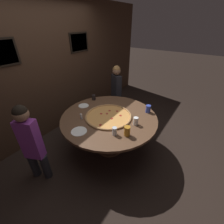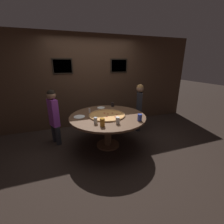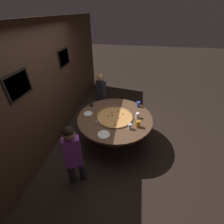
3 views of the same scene
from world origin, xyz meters
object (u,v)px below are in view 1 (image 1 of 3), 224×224
object	(u,v)px
white_plate_far_back	(84,106)
condiment_shaker	(81,116)
white_plate_beside_cup	(79,131)
giant_pizza	(108,116)
diner_side_right	(31,141)
diner_side_left	(116,89)
drink_cup_near_left	(115,131)
drink_cup_far_left	(94,97)
dining_table	(109,122)
drink_cup_near_right	(127,131)
drink_cup_front_edge	(136,121)
drink_cup_far_right	(148,109)

from	to	relation	value
white_plate_far_back	condiment_shaker	xyz separation A→B (m)	(-0.35, -0.29, 0.05)
white_plate_beside_cup	condiment_shaker	size ratio (longest dim) A/B	2.44
giant_pizza	diner_side_right	xyz separation A→B (m)	(-1.10, 0.52, -0.02)
giant_pizza	diner_side_left	world-z (taller)	diner_side_left
drink_cup_near_left	drink_cup_far_left	bearing A→B (deg)	55.23
dining_table	diner_side_left	bearing A→B (deg)	27.80
diner_side_left	condiment_shaker	bearing A→B (deg)	-52.44
diner_side_right	diner_side_left	bearing A→B (deg)	-113.84
diner_side_right	giant_pizza	bearing A→B (deg)	-140.50
giant_pizza	white_plate_beside_cup	distance (m)	0.59
drink_cup_near_right	condiment_shaker	size ratio (longest dim) A/B	1.54
drink_cup_far_left	diner_side_right	world-z (taller)	diner_side_right
giant_pizza	drink_cup_far_left	world-z (taller)	drink_cup_far_left
dining_table	giant_pizza	world-z (taller)	giant_pizza
drink_cup_near_left	white_plate_beside_cup	world-z (taller)	drink_cup_near_left
diner_side_left	giant_pizza	bearing A→B (deg)	-34.88
drink_cup_front_edge	drink_cup_far_left	bearing A→B (deg)	75.49
diner_side_left	diner_side_right	distance (m)	2.22
drink_cup_far_right	diner_side_right	xyz separation A→B (m)	(-1.63, 1.02, -0.08)
drink_cup_front_edge	diner_side_right	size ratio (longest dim) A/B	0.10
diner_side_left	white_plate_beside_cup	bearing A→B (deg)	-47.10
drink_cup_near_left	condiment_shaker	bearing A→B (deg)	88.49
white_plate_far_back	diner_side_right	xyz separation A→B (m)	(-1.14, -0.10, -0.01)
dining_table	drink_cup_near_right	bearing A→B (deg)	-117.25
white_plate_beside_cup	drink_cup_far_right	bearing A→B (deg)	-28.90
drink_cup_front_edge	condiment_shaker	xyz separation A→B (m)	(-0.38, 0.82, -0.02)
drink_cup_far_right	diner_side_left	xyz separation A→B (m)	(0.58, 1.07, -0.07)
giant_pizza	drink_cup_front_edge	distance (m)	0.50
diner_side_right	drink_cup_near_left	bearing A→B (deg)	-163.94
drink_cup_near_right	drink_cup_far_left	bearing A→B (deg)	62.42
white_plate_far_back	condiment_shaker	world-z (taller)	condiment_shaker
white_plate_beside_cup	diner_side_left	world-z (taller)	diner_side_left
dining_table	condiment_shaker	bearing A→B (deg)	135.07
drink_cup_near_right	diner_side_left	xyz separation A→B (m)	(1.36, 1.08, -0.08)
drink_cup_far_right	condiment_shaker	distance (m)	1.18
white_plate_far_back	drink_cup_far_left	bearing A→B (deg)	2.41
diner_side_left	diner_side_right	size ratio (longest dim) A/B	1.01
giant_pizza	diner_side_left	bearing A→B (deg)	27.32
drink_cup_front_edge	dining_table	bearing A→B (deg)	95.37
condiment_shaker	diner_side_right	size ratio (longest dim) A/B	0.08
diner_side_left	diner_side_right	world-z (taller)	diner_side_left
dining_table	giant_pizza	distance (m)	0.14
condiment_shaker	diner_side_right	bearing A→B (deg)	166.13
drink_cup_far_left	drink_cup_near_left	distance (m)	1.20
giant_pizza	white_plate_beside_cup	size ratio (longest dim) A/B	3.39
drink_cup_near_right	drink_cup_near_left	world-z (taller)	drink_cup_near_right
drink_cup_near_left	diner_side_left	world-z (taller)	diner_side_left
drink_cup_near_right	drink_cup_far_left	world-z (taller)	drink_cup_near_right
dining_table	diner_side_left	xyz separation A→B (m)	(1.10, 0.58, 0.12)
drink_cup_far_right	dining_table	bearing A→B (deg)	136.21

